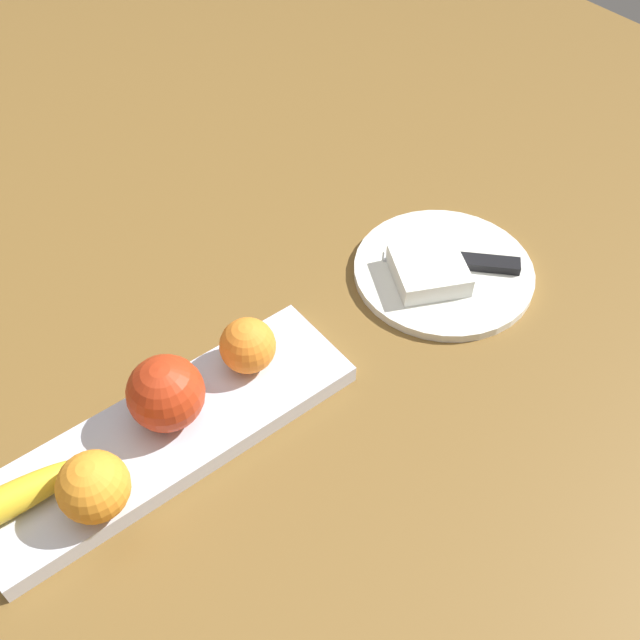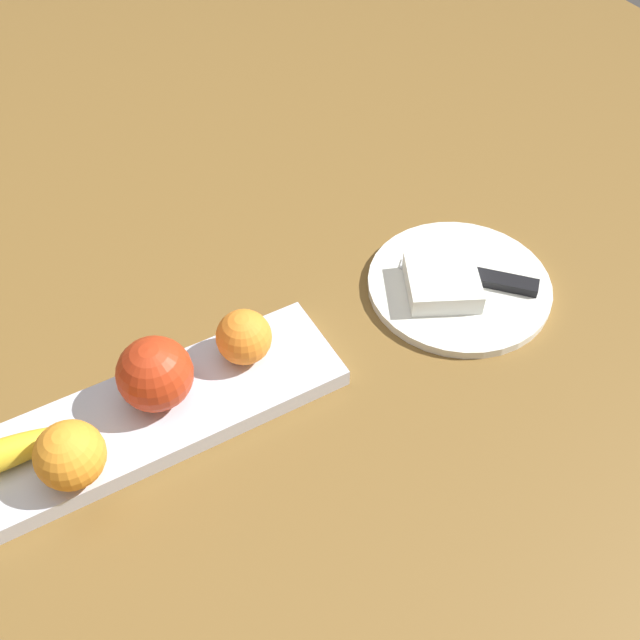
{
  "view_description": "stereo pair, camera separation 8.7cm",
  "coord_description": "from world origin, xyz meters",
  "views": [
    {
      "loc": [
        0.17,
        0.48,
        0.7
      ],
      "look_at": [
        -0.19,
        0.03,
        0.05
      ],
      "focal_mm": 41.62,
      "sensor_mm": 36.0,
      "label": 1
    },
    {
      "loc": [
        0.1,
        0.53,
        0.7
      ],
      "look_at": [
        -0.19,
        0.03,
        0.05
      ],
      "focal_mm": 41.62,
      "sensor_mm": 36.0,
      "label": 2
    }
  ],
  "objects": [
    {
      "name": "dinner_plate",
      "position": [
        -0.4,
        0.03,
        0.01
      ],
      "size": [
        0.24,
        0.24,
        0.01
      ],
      "primitive_type": "cylinder",
      "color": "white",
      "rests_on": "ground_plane"
    },
    {
      "name": "orange_near_apple",
      "position": [
        0.12,
        0.07,
        0.06
      ],
      "size": [
        0.07,
        0.07,
        0.07
      ],
      "primitive_type": "sphere",
      "color": "orange",
      "rests_on": "fruit_tray"
    },
    {
      "name": "folded_napkin",
      "position": [
        -0.37,
        0.03,
        0.03
      ],
      "size": [
        0.12,
        0.12,
        0.03
      ],
      "primitive_type": "cube",
      "rotation": [
        0.0,
        0.0,
        -0.46
      ],
      "color": "white",
      "rests_on": "dinner_plate"
    },
    {
      "name": "ground_plane",
      "position": [
        0.0,
        0.0,
        0.0
      ],
      "size": [
        2.4,
        2.4,
        0.0
      ],
      "primitive_type": "plane",
      "color": "brown"
    },
    {
      "name": "orange_near_banana",
      "position": [
        -0.1,
        0.01,
        0.06
      ],
      "size": [
        0.06,
        0.06,
        0.06
      ],
      "primitive_type": "sphere",
      "color": "orange",
      "rests_on": "fruit_tray"
    },
    {
      "name": "knife",
      "position": [
        -0.43,
        0.05,
        0.02
      ],
      "size": [
        0.14,
        0.15,
        0.01
      ],
      "rotation": [
        0.0,
        0.0,
        -0.81
      ],
      "color": "silver",
      "rests_on": "dinner_plate"
    },
    {
      "name": "fruit_tray",
      "position": [
        0.02,
        0.03,
        0.01
      ],
      "size": [
        0.43,
        0.13,
        0.02
      ],
      "primitive_type": "cube",
      "color": "silver",
      "rests_on": "ground_plane"
    },
    {
      "name": "apple",
      "position": [
        0.01,
        0.02,
        0.07
      ],
      "size": [
        0.08,
        0.08,
        0.08
      ],
      "primitive_type": "sphere",
      "color": "#BB3315",
      "rests_on": "fruit_tray"
    }
  ]
}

